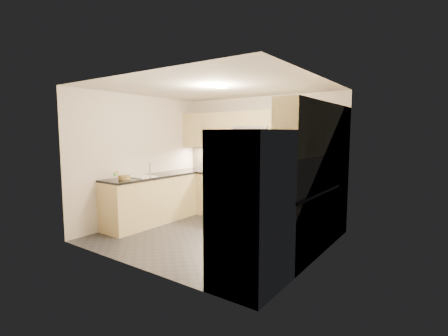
{
  "coord_description": "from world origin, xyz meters",
  "views": [
    {
      "loc": [
        3.28,
        -4.28,
        1.76
      ],
      "look_at": [
        0.0,
        0.35,
        1.15
      ],
      "focal_mm": 26.0,
      "sensor_mm": 36.0,
      "label": 1
    }
  ],
  "objects_px": {
    "microwave": "(254,136)",
    "cutting_board": "(227,172)",
    "gas_range": "(251,198)",
    "fruit_basket": "(124,177)",
    "refrigerator": "(252,209)",
    "utensil_bowl": "(325,176)"
  },
  "relations": [
    {
      "from": "gas_range",
      "to": "fruit_basket",
      "type": "relative_size",
      "value": 4.35
    },
    {
      "from": "microwave",
      "to": "refrigerator",
      "type": "xyz_separation_m",
      "value": [
        1.45,
        -2.55,
        -0.8
      ]
    },
    {
      "from": "refrigerator",
      "to": "utensil_bowl",
      "type": "height_order",
      "value": "refrigerator"
    },
    {
      "from": "utensil_bowl",
      "to": "cutting_board",
      "type": "xyz_separation_m",
      "value": [
        -2.08,
        0.02,
        -0.08
      ]
    },
    {
      "from": "cutting_board",
      "to": "gas_range",
      "type": "bearing_deg",
      "value": -0.6
    },
    {
      "from": "refrigerator",
      "to": "cutting_board",
      "type": "bearing_deg",
      "value": 129.83
    },
    {
      "from": "microwave",
      "to": "utensil_bowl",
      "type": "height_order",
      "value": "microwave"
    },
    {
      "from": "refrigerator",
      "to": "utensil_bowl",
      "type": "xyz_separation_m",
      "value": [
        0.05,
        2.41,
        0.13
      ]
    },
    {
      "from": "gas_range",
      "to": "cutting_board",
      "type": "height_order",
      "value": "cutting_board"
    },
    {
      "from": "utensil_bowl",
      "to": "gas_range",
      "type": "bearing_deg",
      "value": 179.33
    },
    {
      "from": "refrigerator",
      "to": "cutting_board",
      "type": "distance_m",
      "value": 3.17
    },
    {
      "from": "refrigerator",
      "to": "gas_range",
      "type": "bearing_deg",
      "value": 120.88
    },
    {
      "from": "gas_range",
      "to": "refrigerator",
      "type": "distance_m",
      "value": 2.86
    },
    {
      "from": "cutting_board",
      "to": "fruit_basket",
      "type": "height_order",
      "value": "fruit_basket"
    },
    {
      "from": "gas_range",
      "to": "fruit_basket",
      "type": "height_order",
      "value": "fruit_basket"
    },
    {
      "from": "fruit_basket",
      "to": "refrigerator",
      "type": "bearing_deg",
      "value": -9.89
    },
    {
      "from": "utensil_bowl",
      "to": "refrigerator",
      "type": "bearing_deg",
      "value": -91.14
    },
    {
      "from": "refrigerator",
      "to": "utensil_bowl",
      "type": "relative_size",
      "value": 5.66
    },
    {
      "from": "utensil_bowl",
      "to": "fruit_basket",
      "type": "xyz_separation_m",
      "value": [
        -2.98,
        -1.9,
        -0.05
      ]
    },
    {
      "from": "gas_range",
      "to": "refrigerator",
      "type": "relative_size",
      "value": 0.51
    },
    {
      "from": "cutting_board",
      "to": "fruit_basket",
      "type": "bearing_deg",
      "value": -115.11
    },
    {
      "from": "microwave",
      "to": "cutting_board",
      "type": "bearing_deg",
      "value": -168.37
    }
  ]
}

